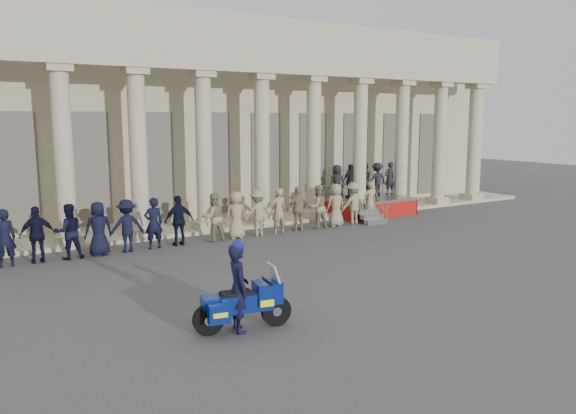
{
  "coord_description": "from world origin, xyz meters",
  "views": [
    {
      "loc": [
        -7.48,
        -12.49,
        4.49
      ],
      "look_at": [
        2.13,
        3.07,
        1.6
      ],
      "focal_mm": 35.0,
      "sensor_mm": 36.0,
      "label": 1
    }
  ],
  "objects": [
    {
      "name": "rider",
      "position": [
        -2.37,
        -2.21,
        0.98
      ],
      "size": [
        0.57,
        0.76,
        1.99
      ],
      "rotation": [
        0.0,
        0.0,
        1.4
      ],
      "color": "black",
      "rests_on": "ground"
    },
    {
      "name": "reviewing_stand",
      "position": [
        9.47,
        8.0,
        1.28
      ],
      "size": [
        3.94,
        3.83,
        2.39
      ],
      "color": "gray",
      "rests_on": "ground"
    },
    {
      "name": "officer_rank",
      "position": [
        -1.08,
        6.23,
        0.9
      ],
      "size": [
        19.68,
        0.68,
        1.8
      ],
      "color": "black",
      "rests_on": "ground"
    },
    {
      "name": "ground",
      "position": [
        0.0,
        0.0,
        0.0
      ],
      "size": [
        90.0,
        90.0,
        0.0
      ],
      "primitive_type": "plane",
      "color": "#404042",
      "rests_on": "ground"
    },
    {
      "name": "motorcycle",
      "position": [
        -2.25,
        -2.22,
        0.6
      ],
      "size": [
        2.17,
        1.02,
        1.4
      ],
      "rotation": [
        0.0,
        0.0,
        -0.17
      ],
      "color": "black",
      "rests_on": "ground"
    },
    {
      "name": "building",
      "position": [
        -0.0,
        14.74,
        4.52
      ],
      "size": [
        40.0,
        12.5,
        9.0
      ],
      "color": "tan",
      "rests_on": "ground"
    }
  ]
}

